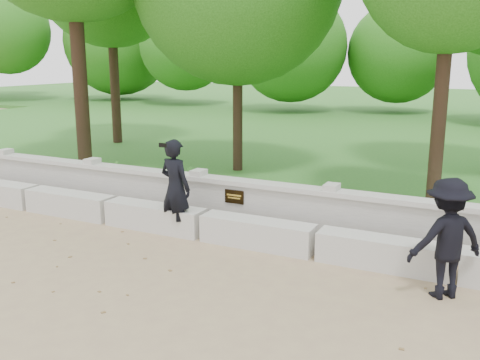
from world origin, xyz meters
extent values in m
plane|color=#9A865E|center=(0.00, 0.00, 0.00)|extent=(80.00, 80.00, 0.00)
cube|color=#276323|center=(0.00, 14.00, 0.12)|extent=(40.00, 22.00, 0.25)
cube|color=beige|center=(-3.00, 1.90, 0.23)|extent=(1.90, 0.45, 0.45)
cube|color=beige|center=(-1.00, 1.90, 0.23)|extent=(1.90, 0.45, 0.45)
cube|color=beige|center=(1.00, 1.90, 0.23)|extent=(1.90, 0.45, 0.45)
cube|color=beige|center=(3.00, 1.90, 0.23)|extent=(1.90, 0.45, 0.45)
cube|color=#BAB7B0|center=(0.00, 2.60, 0.41)|extent=(12.50, 0.25, 0.82)
cube|color=beige|center=(0.00, 2.60, 0.86)|extent=(12.50, 0.35, 0.08)
cube|color=black|center=(0.30, 2.46, 0.62)|extent=(0.36, 0.02, 0.24)
imported|color=black|center=(-0.48, 1.80, 0.84)|extent=(0.67, 0.50, 1.68)
cube|color=black|center=(-0.48, 1.46, 1.62)|extent=(0.14, 0.04, 0.07)
imported|color=black|center=(3.90, 1.28, 0.78)|extent=(1.14, 1.08, 1.56)
cylinder|color=#382619|center=(-7.02, 8.31, 2.48)|extent=(0.30, 0.30, 4.45)
cylinder|color=#382619|center=(-4.79, 4.34, 2.79)|extent=(0.34, 0.34, 5.09)
cylinder|color=#382619|center=(-1.46, 6.11, 2.02)|extent=(0.24, 0.24, 3.54)
cylinder|color=#382619|center=(3.34, 4.59, 2.13)|extent=(0.25, 0.25, 3.75)
imported|color=#336F25|center=(-3.00, 3.30, 0.53)|extent=(0.34, 0.28, 0.57)
imported|color=#336F25|center=(-1.20, 3.30, 0.55)|extent=(0.38, 0.41, 0.60)
camera|label=1|loc=(4.40, -5.58, 3.00)|focal=40.00mm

